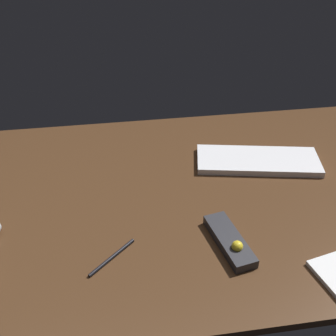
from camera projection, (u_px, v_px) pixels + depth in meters
The scene contains 4 objects.
desk at pixel (173, 198), 111.97cm from camera, with size 140.00×84.00×2.00cm, color #4C301C.
keyboard at pixel (258, 161), 123.03cm from camera, with size 35.10×13.40×1.85cm, color white.
media_remote at pixel (230, 241), 95.54cm from camera, with size 8.58×17.86×4.01cm.
pen at pixel (112, 257), 92.71cm from camera, with size 0.74×0.74×13.61cm, color black.
Camera 1 is at (-14.40, -86.31, 71.31)cm, focal length 45.27 mm.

